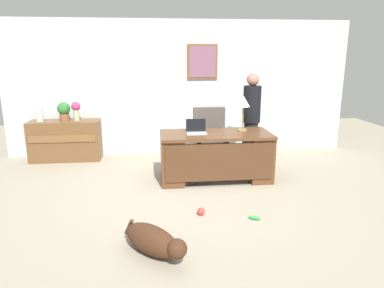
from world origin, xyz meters
TOP-DOWN VIEW (x-y plane):
  - ground_plane at (0.00, 0.00)m, footprint 12.00×12.00m
  - back_wall at (0.00, 2.60)m, footprint 7.00×0.16m
  - desk at (0.44, 0.79)m, footprint 1.79×0.81m
  - credenza at (-2.28, 2.25)m, footprint 1.34×0.50m
  - armchair at (0.49, 1.71)m, footprint 0.60×0.59m
  - person_standing at (1.22, 1.54)m, footprint 0.32×0.32m
  - dog_lying at (-0.60, -1.37)m, footprint 0.72×0.75m
  - laptop at (0.12, 0.85)m, footprint 0.32×0.22m
  - desk_lamp at (0.91, 0.96)m, footprint 0.22×0.22m
  - vase_with_flowers at (-2.03, 2.25)m, footprint 0.17×0.17m
  - vase_empty at (-2.72, 2.25)m, footprint 0.13×0.13m
  - potted_plant at (-2.26, 2.25)m, footprint 0.24×0.24m
  - dog_toy_ball at (0.02, -0.51)m, footprint 0.10×0.10m
  - dog_toy_bone at (0.67, -0.72)m, footprint 0.16×0.11m

SIDE VIEW (x-z plane):
  - ground_plane at x=0.00m, z-range 0.00..0.00m
  - dog_toy_bone at x=0.67m, z-range 0.00..0.05m
  - dog_toy_ball at x=0.02m, z-range 0.00..0.10m
  - dog_lying at x=-0.60m, z-range 0.00..0.30m
  - credenza at x=-2.28m, z-range 0.00..0.78m
  - desk at x=0.44m, z-range 0.03..0.82m
  - armchair at x=0.49m, z-range -0.05..1.00m
  - laptop at x=0.12m, z-range 0.73..0.96m
  - person_standing at x=1.22m, z-range 0.03..1.73m
  - vase_empty at x=-2.72m, z-range 0.78..1.04m
  - potted_plant at x=-2.26m, z-range 0.80..1.16m
  - vase_with_flowers at x=-2.03m, z-range 0.82..1.18m
  - desk_lamp at x=0.91m, z-range 0.95..1.54m
  - back_wall at x=0.00m, z-range 0.00..2.70m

